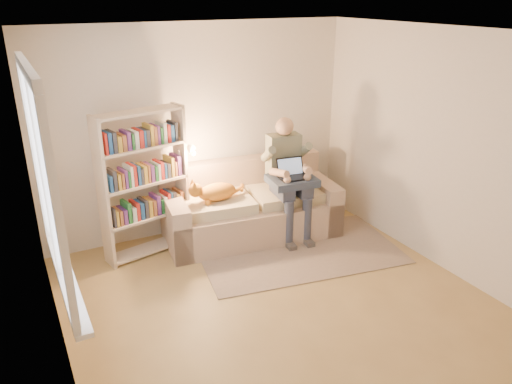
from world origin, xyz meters
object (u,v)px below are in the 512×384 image
sofa (249,210)px  bookshelf (144,177)px  laptop (292,172)px  cat (212,192)px  person (288,171)px

sofa → bookshelf: bookshelf is taller
sofa → laptop: bearing=-32.3°
sofa → cat: (-0.53, -0.07, 0.36)m
sofa → cat: sofa is taller
laptop → sofa: bearing=147.7°
sofa → person: size_ratio=1.51×
sofa → person: bearing=-19.6°
person → bookshelf: bookshelf is taller
person → cat: 0.98m
bookshelf → sofa: bearing=-17.0°
laptop → bookshelf: (-1.70, 0.45, 0.08)m
bookshelf → laptop: bearing=-26.9°
person → bookshelf: 1.74m
person → cat: (-0.96, 0.14, -0.15)m
person → laptop: 0.13m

